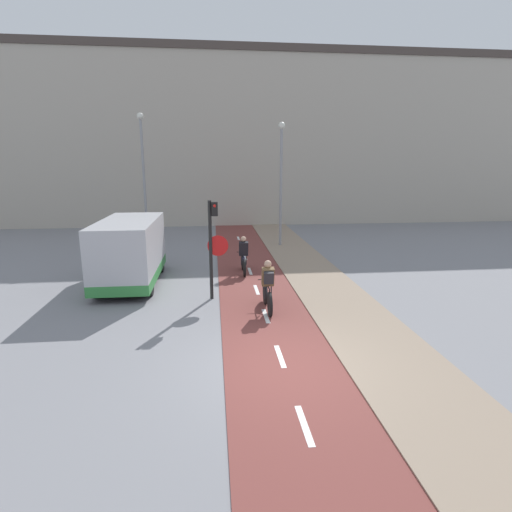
{
  "coord_description": "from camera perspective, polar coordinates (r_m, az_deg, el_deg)",
  "views": [
    {
      "loc": [
        -1.45,
        -7.82,
        4.35
      ],
      "look_at": [
        0.0,
        5.67,
        1.2
      ],
      "focal_mm": 28.0,
      "sensor_mm": 36.0,
      "label": 1
    }
  ],
  "objects": [
    {
      "name": "ground_plane",
      "position": [
        9.07,
        3.99,
        -15.64
      ],
      "size": [
        120.0,
        120.0,
        0.0
      ],
      "primitive_type": "plane",
      "color": "gray"
    },
    {
      "name": "building_row_background",
      "position": [
        31.01,
        -3.59,
        16.21
      ],
      "size": [
        60.0,
        5.2,
        12.11
      ],
      "color": "#B2A899",
      "rests_on": "ground_plane"
    },
    {
      "name": "van",
      "position": [
        15.32,
        -17.53,
        0.45
      ],
      "size": [
        1.97,
        4.69,
        2.37
      ],
      "color": "#B7B7BC",
      "rests_on": "ground_plane"
    },
    {
      "name": "cyclist_near",
      "position": [
        12.0,
        1.69,
        -4.5
      ],
      "size": [
        0.46,
        1.78,
        1.56
      ],
      "color": "black",
      "rests_on": "ground_plane"
    },
    {
      "name": "cyclist_far",
      "position": [
        16.06,
        -1.79,
        -0.17
      ],
      "size": [
        0.46,
        1.7,
        1.53
      ],
      "color": "black",
      "rests_on": "ground_plane"
    },
    {
      "name": "bike_lane",
      "position": [
        9.07,
        3.98,
        -15.56
      ],
      "size": [
        2.62,
        60.0,
        0.02
      ],
      "color": "brown",
      "rests_on": "ground_plane"
    },
    {
      "name": "sidewalk_strip",
      "position": [
        9.78,
        19.09,
        -13.96
      ],
      "size": [
        2.4,
        60.0,
        0.05
      ],
      "color": "gray",
      "rests_on": "ground_plane"
    },
    {
      "name": "street_lamp_sidewalk",
      "position": [
        21.26,
        3.6,
        11.96
      ],
      "size": [
        0.36,
        0.36,
        6.41
      ],
      "color": "gray",
      "rests_on": "ground_plane"
    },
    {
      "name": "street_lamp_far",
      "position": [
        23.01,
        -15.81,
        12.33
      ],
      "size": [
        0.36,
        0.36,
        6.97
      ],
      "color": "gray",
      "rests_on": "ground_plane"
    },
    {
      "name": "traffic_light_pole",
      "position": [
        12.83,
        -6.16,
        2.42
      ],
      "size": [
        0.67,
        0.25,
        3.23
      ],
      "color": "black",
      "rests_on": "ground_plane"
    }
  ]
}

